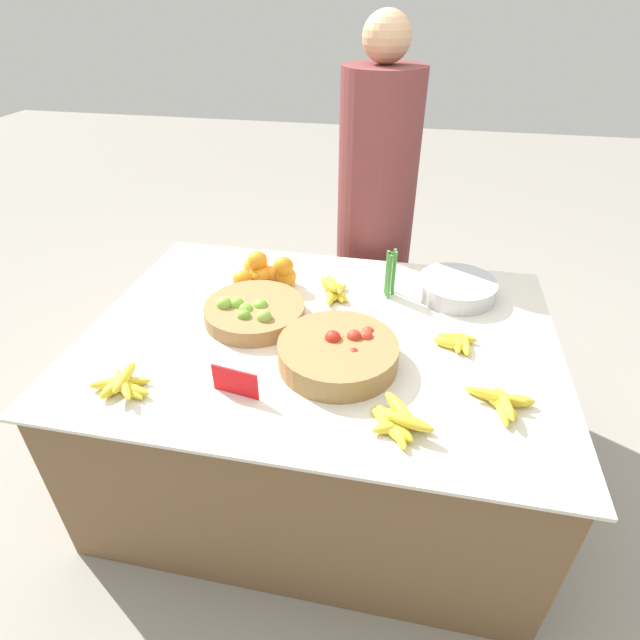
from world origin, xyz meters
The scene contains 14 objects.
ground_plane centered at (0.00, 0.00, 0.00)m, with size 12.00×12.00×0.00m, color gray.
market_table centered at (0.00, 0.00, 0.33)m, with size 1.56×1.14×0.67m.
lime_bowl centered at (-0.24, 0.04, 0.70)m, with size 0.35×0.35×0.09m.
tomato_basket centered at (0.09, -0.15, 0.71)m, with size 0.37×0.37×0.10m.
orange_pile centered at (-0.27, 0.29, 0.72)m, with size 0.23×0.19×0.13m.
metal_bowl centered at (0.45, 0.34, 0.70)m, with size 0.29×0.29×0.07m.
price_sign centered at (-0.17, -0.35, 0.71)m, with size 0.14×0.03×0.09m.
veg_bundle centered at (0.20, 0.29, 0.76)m, with size 0.04×0.07×0.18m.
banana_bunch_middle_left centered at (0.29, -0.39, 0.69)m, with size 0.18×0.19×0.06m.
banana_bunch_middle_right centered at (-0.50, -0.39, 0.69)m, with size 0.19×0.15×0.06m.
banana_bunch_back_center centered at (0.56, -0.25, 0.69)m, with size 0.19×0.16×0.05m.
banana_bunch_front_right centered at (0.45, 0.01, 0.68)m, with size 0.15×0.12×0.03m.
banana_bunch_front_center centered at (0.01, 0.24, 0.69)m, with size 0.14×0.17×0.06m.
vendor_person centered at (0.09, 0.82, 0.72)m, with size 0.34×0.34×1.57m.
Camera 1 is at (0.27, -1.34, 1.64)m, focal length 28.00 mm.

